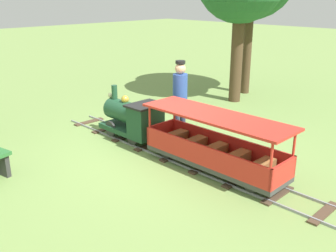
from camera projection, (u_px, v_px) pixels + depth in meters
name	position (u px, v px, depth m)	size (l,w,h in m)	color
ground_plane	(166.00, 153.00, 7.40)	(60.00, 60.00, 0.00)	#75934C
track	(176.00, 155.00, 7.23)	(0.74, 6.40, 0.04)	gray
locomotive	(133.00, 118.00, 7.89)	(0.70, 1.45, 1.03)	#1E472D
passenger_car	(214.00, 148.00, 6.50)	(0.80, 2.70, 0.97)	#3F3F3F
conductor_person	(180.00, 93.00, 7.92)	(0.30, 0.30, 1.62)	#282D47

